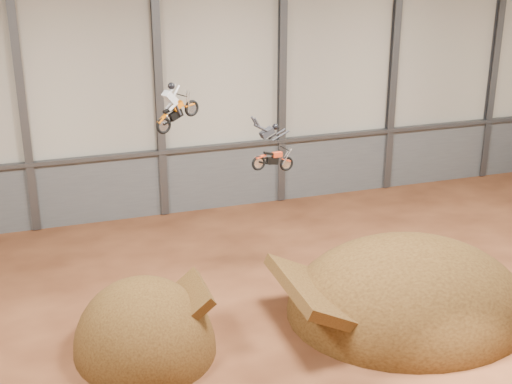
% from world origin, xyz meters
% --- Properties ---
extents(floor, '(40.00, 40.00, 0.00)m').
position_xyz_m(floor, '(0.00, 0.00, 0.00)').
color(floor, '#502715').
rests_on(floor, ground).
extents(back_wall, '(40.00, 0.10, 14.00)m').
position_xyz_m(back_wall, '(0.00, 15.00, 7.00)').
color(back_wall, beige).
rests_on(back_wall, ground).
extents(lower_band_back, '(39.80, 0.18, 3.50)m').
position_xyz_m(lower_band_back, '(0.00, 14.90, 1.75)').
color(lower_band_back, slate).
rests_on(lower_band_back, ground).
extents(steel_rail, '(39.80, 0.35, 0.20)m').
position_xyz_m(steel_rail, '(0.00, 14.75, 3.55)').
color(steel_rail, '#47494F').
rests_on(steel_rail, lower_band_back).
extents(steel_column_1, '(0.40, 0.36, 13.90)m').
position_xyz_m(steel_column_1, '(-10.00, 14.80, 7.00)').
color(steel_column_1, '#47494F').
rests_on(steel_column_1, ground).
extents(steel_column_2, '(0.40, 0.36, 13.90)m').
position_xyz_m(steel_column_2, '(-3.33, 14.80, 7.00)').
color(steel_column_2, '#47494F').
rests_on(steel_column_2, ground).
extents(steel_column_3, '(0.40, 0.36, 13.90)m').
position_xyz_m(steel_column_3, '(3.33, 14.80, 7.00)').
color(steel_column_3, '#47494F').
rests_on(steel_column_3, ground).
extents(steel_column_4, '(0.40, 0.36, 13.90)m').
position_xyz_m(steel_column_4, '(10.00, 14.80, 7.00)').
color(steel_column_4, '#47494F').
rests_on(steel_column_4, ground).
extents(steel_column_5, '(0.40, 0.36, 13.90)m').
position_xyz_m(steel_column_5, '(16.67, 14.80, 7.00)').
color(steel_column_5, '#47494F').
rests_on(steel_column_5, ground).
extents(takeoff_ramp, '(5.22, 6.02, 5.22)m').
position_xyz_m(takeoff_ramp, '(-6.61, 2.18, 0.00)').
color(takeoff_ramp, '#39230E').
rests_on(takeoff_ramp, ground).
extents(landing_ramp, '(9.96, 8.81, 5.75)m').
position_xyz_m(landing_ramp, '(4.02, 1.61, 0.00)').
color(landing_ramp, '#39230E').
rests_on(landing_ramp, ground).
extents(fmx_rider_a, '(2.60, 1.69, 2.38)m').
position_xyz_m(fmx_rider_a, '(-4.30, 5.29, 8.49)').
color(fmx_rider_a, '#D15F07').
extents(fmx_rider_b, '(2.99, 1.20, 2.61)m').
position_xyz_m(fmx_rider_b, '(-0.51, 5.49, 6.33)').
color(fmx_rider_b, red).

